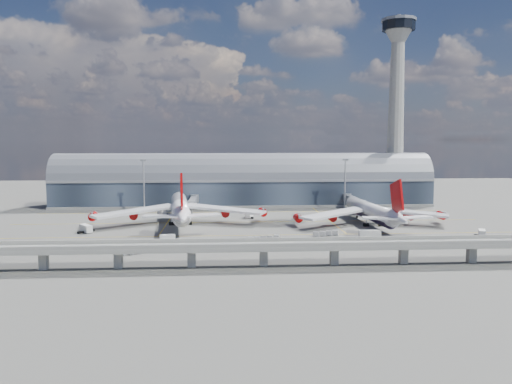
{
  "coord_description": "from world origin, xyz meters",
  "views": [
    {
      "loc": [
        -11.07,
        -191.21,
        35.19
      ],
      "look_at": [
        2.16,
        10.0,
        14.0
      ],
      "focal_mm": 35.0,
      "sensor_mm": 36.0,
      "label": 1
    }
  ],
  "objects": [
    {
      "name": "service_truck_1",
      "position": [
        -30.23,
        -22.41,
        1.52
      ],
      "size": [
        5.5,
        3.22,
        3.01
      ],
      "rotation": [
        0.0,
        0.0,
        1.72
      ],
      "color": "silver",
      "rests_on": "ground"
    },
    {
      "name": "cargo_train_0",
      "position": [
        -39.72,
        -38.48,
        0.87
      ],
      "size": [
        7.39,
        4.6,
        1.66
      ],
      "rotation": [
        0.0,
        0.0,
        1.13
      ],
      "color": "gray",
      "rests_on": "ground"
    },
    {
      "name": "control_tower",
      "position": [
        85.0,
        83.0,
        51.64
      ],
      "size": [
        19.0,
        19.0,
        103.0
      ],
      "color": "gray",
      "rests_on": "ground"
    },
    {
      "name": "terminal",
      "position": [
        0.0,
        77.99,
        11.34
      ],
      "size": [
        200.0,
        30.0,
        28.0
      ],
      "color": "#1E2632",
      "rests_on": "ground"
    },
    {
      "name": "service_truck_2",
      "position": [
        41.35,
        -17.71,
        1.46
      ],
      "size": [
        7.78,
        2.53,
        2.8
      ],
      "rotation": [
        0.0,
        0.0,
        1.55
      ],
      "color": "silver",
      "rests_on": "ground"
    },
    {
      "name": "floodlight_mast_left",
      "position": [
        -50.0,
        55.0,
        13.63
      ],
      "size": [
        3.0,
        0.7,
        25.7
      ],
      "color": "gray",
      "rests_on": "ground"
    },
    {
      "name": "service_truck_3",
      "position": [
        82.25,
        -19.22,
        1.42
      ],
      "size": [
        4.43,
        6.12,
        2.77
      ],
      "rotation": [
        0.0,
        0.0,
        -0.44
      ],
      "color": "silver",
      "rests_on": "ground"
    },
    {
      "name": "taxi_lines",
      "position": [
        0.0,
        22.11,
        0.01
      ],
      "size": [
        200.0,
        80.12,
        0.01
      ],
      "color": "gold",
      "rests_on": "ground"
    },
    {
      "name": "service_truck_0",
      "position": [
        -63.41,
        -0.33,
        1.54
      ],
      "size": [
        6.24,
        7.14,
        2.98
      ],
      "rotation": [
        0.0,
        0.0,
        0.65
      ],
      "color": "silver",
      "rests_on": "ground"
    },
    {
      "name": "airliner_right",
      "position": [
        50.05,
        8.55,
        5.59
      ],
      "size": [
        65.05,
        67.99,
        21.57
      ],
      "rotation": [
        0.0,
        0.0,
        0.05
      ],
      "color": "white",
      "rests_on": "ground"
    },
    {
      "name": "service_truck_4",
      "position": [
        0.48,
        30.69,
        1.5
      ],
      "size": [
        4.03,
        5.64,
        2.98
      ],
      "rotation": [
        0.0,
        0.0,
        -0.36
      ],
      "color": "silver",
      "rests_on": "ground"
    },
    {
      "name": "airliner_left",
      "position": [
        -29.16,
        16.32,
        6.8
      ],
      "size": [
        74.28,
        78.1,
        23.79
      ],
      "rotation": [
        0.0,
        0.0,
        0.11
      ],
      "color": "white",
      "rests_on": "ground"
    },
    {
      "name": "guideway",
      "position": [
        -0.0,
        -55.0,
        5.29
      ],
      "size": [
        220.0,
        8.5,
        7.2
      ],
      "color": "gray",
      "rests_on": "ground"
    },
    {
      "name": "ground",
      "position": [
        0.0,
        0.0,
        0.0
      ],
      "size": [
        500.0,
        500.0,
        0.0
      ],
      "primitive_type": "plane",
      "color": "#474744",
      "rests_on": "ground"
    },
    {
      "name": "jet_bridge_left",
      "position": [
        -25.93,
        53.12,
        5.18
      ],
      "size": [
        4.4,
        28.0,
        7.25
      ],
      "color": "gray",
      "rests_on": "ground"
    },
    {
      "name": "service_truck_5",
      "position": [
        -39.8,
        40.73,
        1.57
      ],
      "size": [
        5.08,
        6.76,
        3.07
      ],
      "rotation": [
        0.0,
        0.0,
        0.48
      ],
      "color": "silver",
      "rests_on": "ground"
    },
    {
      "name": "floodlight_mast_right",
      "position": [
        50.0,
        55.0,
        13.63
      ],
      "size": [
        3.0,
        0.7,
        25.7
      ],
      "color": "gray",
      "rests_on": "ground"
    },
    {
      "name": "cargo_train_2",
      "position": [
        26.28,
        -12.96,
        0.92
      ],
      "size": [
        10.56,
        4.89,
        1.76
      ],
      "rotation": [
        0.0,
        0.0,
        1.25
      ],
      "color": "gray",
      "rests_on": "ground"
    },
    {
      "name": "cargo_train_1",
      "position": [
        2.91,
        -20.27,
        0.83
      ],
      "size": [
        11.89,
        4.88,
        1.59
      ],
      "rotation": [
        0.0,
        0.0,
        1.28
      ],
      "color": "gray",
      "rests_on": "ground"
    },
    {
      "name": "jet_bridge_right",
      "position": [
        53.46,
        51.18,
        5.18
      ],
      "size": [
        4.4,
        32.0,
        7.25
      ],
      "color": "gray",
      "rests_on": "ground"
    }
  ]
}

